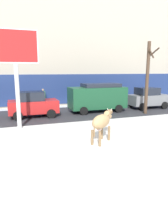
{
  "coord_description": "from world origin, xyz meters",
  "views": [
    {
      "loc": [
        -3.52,
        -7.69,
        3.34
      ],
      "look_at": [
        0.15,
        2.88,
        1.1
      ],
      "focal_mm": 33.24,
      "sensor_mm": 36.0,
      "label": 1
    }
  ],
  "objects_px": {
    "car_grey_hatchback": "(148,98)",
    "pedestrian_far_left": "(101,96)",
    "cow_tan": "(102,122)",
    "car_darkgreen_van": "(98,97)",
    "pedestrian_by_cars": "(43,98)",
    "car_red_hatchback": "(33,104)",
    "billboard": "(15,53)",
    "bare_tree_right_lot": "(148,77)"
  },
  "relations": [
    {
      "from": "car_grey_hatchback",
      "to": "car_red_hatchback",
      "type": "bearing_deg",
      "value": -178.13
    },
    {
      "from": "car_darkgreen_van",
      "to": "bare_tree_right_lot",
      "type": "height_order",
      "value": "bare_tree_right_lot"
    },
    {
      "from": "car_darkgreen_van",
      "to": "cow_tan",
      "type": "bearing_deg",
      "value": -111.3
    },
    {
      "from": "car_darkgreen_van",
      "to": "bare_tree_right_lot",
      "type": "bearing_deg",
      "value": -30.86
    },
    {
      "from": "pedestrian_far_left",
      "to": "cow_tan",
      "type": "bearing_deg",
      "value": -113.78
    },
    {
      "from": "car_darkgreen_van",
      "to": "car_grey_hatchback",
      "type": "bearing_deg",
      "value": 0.1
    },
    {
      "from": "cow_tan",
      "to": "billboard",
      "type": "height_order",
      "value": "billboard"
    },
    {
      "from": "car_grey_hatchback",
      "to": "pedestrian_by_cars",
      "type": "distance_m",
      "value": 9.47
    },
    {
      "from": "car_grey_hatchback",
      "to": "bare_tree_right_lot",
      "type": "relative_size",
      "value": 0.64
    },
    {
      "from": "billboard",
      "to": "car_grey_hatchback",
      "type": "bearing_deg",
      "value": 16.04
    },
    {
      "from": "billboard",
      "to": "car_grey_hatchback",
      "type": "distance_m",
      "value": 12.16
    },
    {
      "from": "car_grey_hatchback",
      "to": "pedestrian_far_left",
      "type": "relative_size",
      "value": 2.03
    },
    {
      "from": "car_red_hatchback",
      "to": "pedestrian_far_left",
      "type": "xyz_separation_m",
      "value": [
        7.06,
        3.66,
        -0.05
      ]
    },
    {
      "from": "billboard",
      "to": "car_darkgreen_van",
      "type": "distance_m",
      "value": 7.72
    },
    {
      "from": "car_darkgreen_van",
      "to": "car_grey_hatchback",
      "type": "height_order",
      "value": "car_darkgreen_van"
    },
    {
      "from": "cow_tan",
      "to": "car_darkgreen_van",
      "type": "relative_size",
      "value": 0.37
    },
    {
      "from": "car_grey_hatchback",
      "to": "pedestrian_far_left",
      "type": "height_order",
      "value": "car_grey_hatchback"
    },
    {
      "from": "cow_tan",
      "to": "bare_tree_right_lot",
      "type": "distance_m",
      "value": 8.07
    },
    {
      "from": "billboard",
      "to": "pedestrian_far_left",
      "type": "distance_m",
      "value": 11.0
    },
    {
      "from": "cow_tan",
      "to": "car_red_hatchback",
      "type": "distance_m",
      "value": 7.13
    },
    {
      "from": "pedestrian_by_cars",
      "to": "pedestrian_far_left",
      "type": "xyz_separation_m",
      "value": [
        5.78,
        0.0,
        0.0
      ]
    },
    {
      "from": "car_red_hatchback",
      "to": "bare_tree_right_lot",
      "type": "distance_m",
      "value": 8.92
    },
    {
      "from": "car_darkgreen_van",
      "to": "billboard",
      "type": "bearing_deg",
      "value": -152.98
    },
    {
      "from": "cow_tan",
      "to": "pedestrian_far_left",
      "type": "bearing_deg",
      "value": 66.22
    },
    {
      "from": "car_grey_hatchback",
      "to": "pedestrian_by_cars",
      "type": "height_order",
      "value": "car_grey_hatchback"
    },
    {
      "from": "car_darkgreen_van",
      "to": "car_grey_hatchback",
      "type": "xyz_separation_m",
      "value": [
        4.91,
        0.01,
        -0.32
      ]
    },
    {
      "from": "cow_tan",
      "to": "pedestrian_far_left",
      "type": "height_order",
      "value": "pedestrian_far_left"
    },
    {
      "from": "car_grey_hatchback",
      "to": "cow_tan",
      "type": "bearing_deg",
      "value": -137.49
    },
    {
      "from": "car_darkgreen_van",
      "to": "car_red_hatchback",
      "type": "bearing_deg",
      "value": -176.47
    },
    {
      "from": "car_grey_hatchback",
      "to": "pedestrian_far_left",
      "type": "xyz_separation_m",
      "value": [
        -3.09,
        3.33,
        -0.05
      ]
    },
    {
      "from": "car_red_hatchback",
      "to": "car_grey_hatchback",
      "type": "distance_m",
      "value": 10.15
    },
    {
      "from": "cow_tan",
      "to": "pedestrian_by_cars",
      "type": "distance_m",
      "value": 10.4
    },
    {
      "from": "billboard",
      "to": "cow_tan",
      "type": "bearing_deg",
      "value": -46.51
    },
    {
      "from": "bare_tree_right_lot",
      "to": "cow_tan",
      "type": "bearing_deg",
      "value": -140.28
    },
    {
      "from": "billboard",
      "to": "bare_tree_right_lot",
      "type": "relative_size",
      "value": 1.01
    },
    {
      "from": "car_red_hatchback",
      "to": "car_grey_hatchback",
      "type": "xyz_separation_m",
      "value": [
        10.15,
        0.33,
        0.0
      ]
    },
    {
      "from": "car_darkgreen_van",
      "to": "pedestrian_far_left",
      "type": "bearing_deg",
      "value": 61.33
    },
    {
      "from": "car_grey_hatchback",
      "to": "car_darkgreen_van",
      "type": "bearing_deg",
      "value": -179.9
    },
    {
      "from": "car_red_hatchback",
      "to": "bare_tree_right_lot",
      "type": "xyz_separation_m",
      "value": [
        8.54,
        -1.66,
        1.95
      ]
    },
    {
      "from": "car_red_hatchback",
      "to": "pedestrian_far_left",
      "type": "relative_size",
      "value": 2.03
    },
    {
      "from": "cow_tan",
      "to": "pedestrian_by_cars",
      "type": "bearing_deg",
      "value": 96.75
    },
    {
      "from": "car_darkgreen_van",
      "to": "car_grey_hatchback",
      "type": "distance_m",
      "value": 4.92
    }
  ]
}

